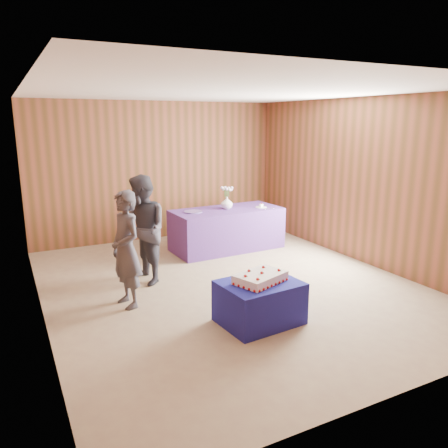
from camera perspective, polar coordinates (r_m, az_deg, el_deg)
ground at (r=6.42m, az=0.57°, el=-7.89°), size 6.00×6.00×0.00m
room_shell at (r=6.00m, az=0.61°, el=8.37°), size 5.04×6.04×2.72m
cake_table at (r=5.21m, az=4.66°, el=-10.14°), size 0.96×0.77×0.50m
serving_table at (r=8.04m, az=0.36°, el=-0.68°), size 2.03×0.97×0.75m
sheet_cake at (r=5.11m, az=4.76°, el=-6.99°), size 0.70×0.58×0.14m
vase at (r=7.98m, az=0.37°, el=2.79°), size 0.28×0.28×0.22m
flower_spray at (r=7.94m, az=0.37°, el=4.67°), size 0.23×0.23×0.18m
platter at (r=7.70m, az=-4.04°, el=1.60°), size 0.38×0.38×0.02m
plate at (r=8.15m, az=4.87°, el=2.21°), size 0.21×0.21×0.01m
cake_slice at (r=8.14m, az=4.88°, el=2.45°), size 0.07×0.07×0.08m
knife at (r=8.07m, az=6.00°, el=2.04°), size 0.26×0.04×0.00m
guest_left at (r=5.62m, az=-12.68°, el=-3.27°), size 0.46×0.61×1.50m
guest_right at (r=6.36m, az=-10.55°, el=-0.81°), size 0.72×0.86×1.59m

